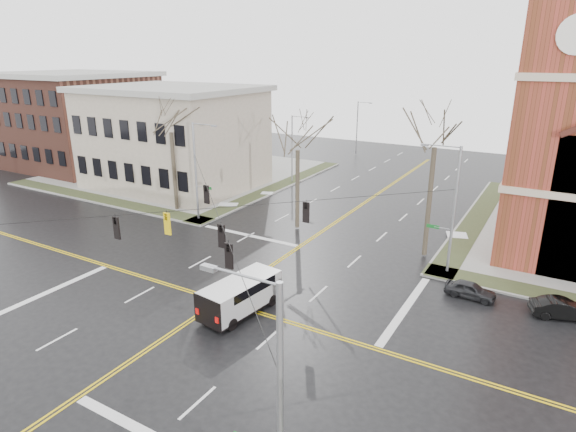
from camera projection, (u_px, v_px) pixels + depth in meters
The scene contains 18 objects.
ground at pixel (220, 301), 30.56m from camera, with size 120.00×120.00×0.00m, color black.
sidewalks at pixel (220, 300), 30.54m from camera, with size 80.00×80.00×0.17m.
road_markings at pixel (220, 301), 30.56m from camera, with size 100.00×100.00×0.01m.
civic_building_a at pixel (174, 139), 55.69m from camera, with size 18.00×14.00×11.00m, color gray.
civic_building_b at pixel (76, 121), 66.74m from camera, with size 18.00×16.00×12.00m, color brown.
signal_pole_ne at pixel (452, 207), 32.97m from camera, with size 2.75×0.22×9.00m.
signal_pole_nw at pixel (197, 169), 43.80m from camera, with size 2.75×0.22×9.00m.
signal_pole_se at pixel (275, 409), 14.16m from camera, with size 2.75×0.22×9.00m.
span_wires at pixel (215, 208), 28.58m from camera, with size 23.02×23.02×0.03m.
traffic_signals at pixel (209, 223), 28.27m from camera, with size 8.21×8.26×1.30m.
streetlight_north_a at pixel (293, 146), 57.13m from camera, with size 2.30×0.20×8.00m.
streetlight_north_b at pixel (358, 126), 73.48m from camera, with size 2.30×0.20×8.00m.
cargo_van at pixel (243, 292), 29.00m from camera, with size 2.81×5.70×2.08m.
parked_car_a at pixel (470, 290), 30.82m from camera, with size 1.27×3.15×1.07m, color black.
parked_car_b at pixel (563, 309), 28.43m from camera, with size 1.25×3.58×1.18m, color black.
tree_nw_far at pixel (171, 127), 45.64m from camera, with size 4.00×4.00×11.45m.
tree_nw_near at pixel (298, 145), 40.77m from camera, with size 4.00×4.00×10.43m.
tree_ne at pixel (435, 140), 34.41m from camera, with size 4.00×4.00×12.53m.
Camera 1 is at (17.50, -21.31, 14.88)m, focal length 30.00 mm.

